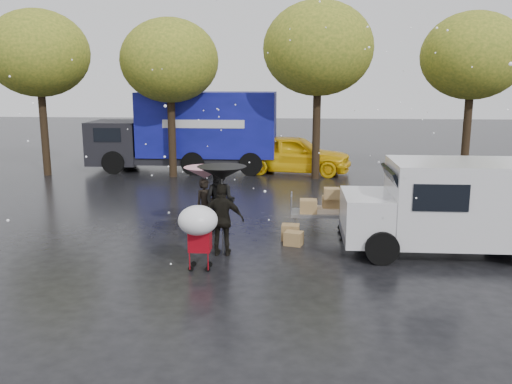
# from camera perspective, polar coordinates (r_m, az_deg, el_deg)

# --- Properties ---
(ground) EXTENTS (90.00, 90.00, 0.00)m
(ground) POSITION_cam_1_polar(r_m,az_deg,el_deg) (13.06, -3.38, -6.35)
(ground) COLOR black
(ground) RESTS_ON ground
(person_pink) EXTENTS (0.65, 0.60, 1.48)m
(person_pink) POSITION_cam_1_polar(r_m,az_deg,el_deg) (14.50, -5.35, -1.50)
(person_pink) COLOR black
(person_pink) RESTS_ON ground
(person_middle) EXTENTS (1.01, 0.87, 1.78)m
(person_middle) POSITION_cam_1_polar(r_m,az_deg,el_deg) (14.32, -3.80, -1.03)
(person_middle) COLOR black
(person_middle) RESTS_ON ground
(person_black) EXTENTS (1.01, 0.43, 1.71)m
(person_black) POSITION_cam_1_polar(r_m,az_deg,el_deg) (12.63, -3.55, -2.93)
(person_black) COLOR black
(person_black) RESTS_ON ground
(umbrella_pink) EXTENTS (1.11, 1.11, 1.80)m
(umbrella_pink) POSITION_cam_1_polar(r_m,az_deg,el_deg) (14.32, -5.42, 2.03)
(umbrella_pink) COLOR #4C4C4C
(umbrella_pink) RESTS_ON ground
(umbrella_black) EXTENTS (1.14, 1.14, 2.12)m
(umbrella_black) POSITION_cam_1_polar(r_m,az_deg,el_deg) (12.40, -3.62, 2.02)
(umbrella_black) COLOR #4C4C4C
(umbrella_black) RESTS_ON ground
(vendor_cart) EXTENTS (1.52, 0.80, 1.27)m
(vendor_cart) POSITION_cam_1_polar(r_m,az_deg,el_deg) (14.52, 7.03, -1.57)
(vendor_cart) COLOR slate
(vendor_cart) RESTS_ON ground
(shopping_cart) EXTENTS (0.84, 0.84, 1.46)m
(shopping_cart) POSITION_cam_1_polar(r_m,az_deg,el_deg) (11.53, -6.10, -3.35)
(shopping_cart) COLOR #9F0914
(shopping_cart) RESTS_ON ground
(white_van) EXTENTS (4.91, 2.18, 2.20)m
(white_van) POSITION_cam_1_polar(r_m,az_deg,el_deg) (13.54, 20.26, -1.32)
(white_van) COLOR silver
(white_van) RESTS_ON ground
(blue_truck) EXTENTS (8.30, 2.60, 3.50)m
(blue_truck) POSITION_cam_1_polar(r_m,az_deg,el_deg) (24.54, -6.99, 6.34)
(blue_truck) COLOR #0C1060
(blue_truck) RESTS_ON ground
(box_ground_near) EXTENTS (0.47, 0.39, 0.40)m
(box_ground_near) POSITION_cam_1_polar(r_m,az_deg,el_deg) (14.00, 3.64, -4.24)
(box_ground_near) COLOR olive
(box_ground_near) RESTS_ON ground
(box_ground_far) EXTENTS (0.52, 0.45, 0.34)m
(box_ground_far) POSITION_cam_1_polar(r_m,az_deg,el_deg) (13.57, 3.98, -4.89)
(box_ground_far) COLOR olive
(box_ground_far) RESTS_ON ground
(yellow_taxi) EXTENTS (5.22, 2.79, 1.69)m
(yellow_taxi) POSITION_cam_1_polar(r_m,az_deg,el_deg) (23.76, 4.00, 4.00)
(yellow_taxi) COLOR yellow
(yellow_taxi) RESTS_ON ground
(tree_row) EXTENTS (21.60, 4.40, 7.12)m
(tree_row) POSITION_cam_1_polar(r_m,az_deg,el_deg) (22.42, -1.28, 14.27)
(tree_row) COLOR black
(tree_row) RESTS_ON ground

